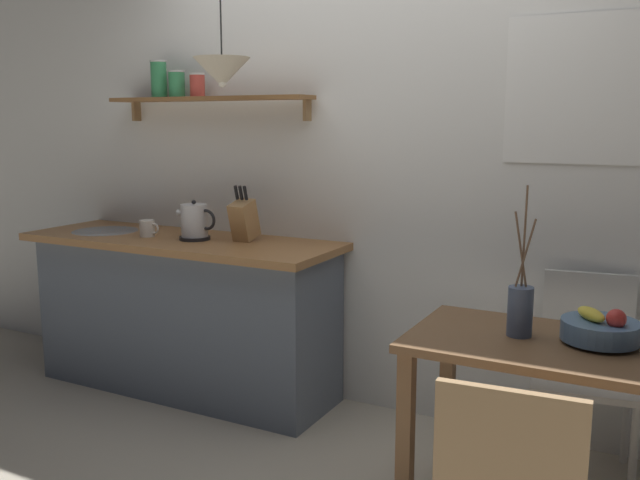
% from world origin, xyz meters
% --- Properties ---
extents(ground_plane, '(14.00, 14.00, 0.00)m').
position_xyz_m(ground_plane, '(0.00, 0.00, 0.00)').
color(ground_plane, '#BCB29E').
extents(back_wall, '(6.80, 0.11, 2.70)m').
position_xyz_m(back_wall, '(0.20, 0.65, 1.35)').
color(back_wall, white).
rests_on(back_wall, ground_plane).
extents(kitchen_counter, '(1.83, 0.63, 0.88)m').
position_xyz_m(kitchen_counter, '(-1.00, 0.32, 0.45)').
color(kitchen_counter, slate).
rests_on(kitchen_counter, ground_plane).
extents(wall_shelf, '(1.28, 0.20, 0.34)m').
position_xyz_m(wall_shelf, '(-1.03, 0.49, 1.68)').
color(wall_shelf, brown).
extents(dining_table, '(1.04, 0.61, 0.73)m').
position_xyz_m(dining_table, '(1.07, -0.15, 0.61)').
color(dining_table, brown).
rests_on(dining_table, ground_plane).
extents(dining_chair_far, '(0.49, 0.47, 0.86)m').
position_xyz_m(dining_chair_far, '(1.12, 0.42, 0.48)').
color(dining_chair_far, silver).
rests_on(dining_chair_far, ground_plane).
extents(fruit_bowl, '(0.27, 0.27, 0.14)m').
position_xyz_m(fruit_bowl, '(1.21, -0.10, 0.79)').
color(fruit_bowl, '#51759E').
rests_on(fruit_bowl, dining_table).
extents(twig_vase, '(0.09, 0.09, 0.56)m').
position_xyz_m(twig_vase, '(0.94, -0.13, 0.83)').
color(twig_vase, '#475675').
rests_on(twig_vase, dining_table).
extents(electric_kettle, '(0.25, 0.17, 0.22)m').
position_xyz_m(electric_kettle, '(-0.88, 0.29, 0.98)').
color(electric_kettle, black).
rests_on(electric_kettle, kitchen_counter).
extents(knife_block, '(0.10, 0.18, 0.30)m').
position_xyz_m(knife_block, '(-0.62, 0.37, 1.00)').
color(knife_block, tan).
rests_on(knife_block, kitchen_counter).
extents(coffee_mug_by_sink, '(0.12, 0.08, 0.09)m').
position_xyz_m(coffee_mug_by_sink, '(-1.18, 0.25, 0.93)').
color(coffee_mug_by_sink, white).
rests_on(coffee_mug_by_sink, kitchen_counter).
extents(pendant_lamp, '(0.28, 0.28, 0.68)m').
position_xyz_m(pendant_lamp, '(-0.60, 0.18, 1.75)').
color(pendant_lamp, black).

